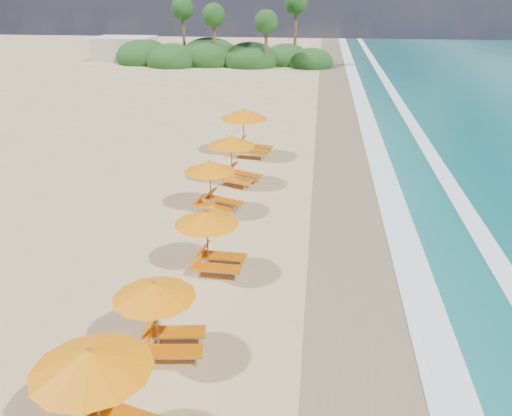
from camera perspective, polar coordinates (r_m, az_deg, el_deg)
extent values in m
plane|color=tan|center=(20.23, 0.00, -3.13)|extent=(160.00, 160.00, 0.00)
cube|color=olive|center=(20.19, 11.37, -3.65)|extent=(4.00, 160.00, 0.01)
cube|color=white|center=(20.38, 15.58, -3.74)|extent=(1.20, 160.00, 0.01)
cube|color=white|center=(21.08, 23.66, -4.01)|extent=(0.80, 160.00, 0.01)
cylinder|color=olive|center=(11.79, -16.63, -18.96)|extent=(0.06, 0.06, 2.36)
cone|color=orange|center=(11.17, -17.21, -15.18)|extent=(2.98, 2.98, 0.47)
sphere|color=olive|center=(11.02, -17.37, -14.10)|extent=(0.08, 0.08, 0.08)
cylinder|color=olive|center=(14.04, -10.57, -11.54)|extent=(0.05, 0.05, 2.04)
cone|color=orange|center=(13.59, -10.83, -8.58)|extent=(2.35, 2.35, 0.41)
sphere|color=olive|center=(13.47, -10.90, -7.76)|extent=(0.07, 0.07, 0.07)
cylinder|color=olive|center=(17.63, -5.20, -3.60)|extent=(0.05, 0.05, 2.07)
cone|color=orange|center=(17.26, -5.30, -1.04)|extent=(2.23, 2.23, 0.42)
sphere|color=olive|center=(17.17, -5.33, -0.33)|extent=(0.07, 0.07, 0.07)
cylinder|color=olive|center=(22.37, -4.89, 2.32)|extent=(0.05, 0.05, 2.10)
cone|color=orange|center=(22.08, -4.96, 4.43)|extent=(2.81, 2.81, 0.42)
sphere|color=olive|center=(22.01, -4.98, 5.01)|extent=(0.07, 0.07, 0.07)
cylinder|color=olive|center=(25.48, -2.60, 5.15)|extent=(0.06, 0.06, 2.25)
cone|color=orange|center=(25.21, -2.64, 7.18)|extent=(3.07, 3.07, 0.45)
sphere|color=olive|center=(25.14, -2.65, 7.73)|extent=(0.08, 0.08, 0.08)
cylinder|color=olive|center=(29.68, -1.33, 8.01)|extent=(0.06, 0.06, 2.54)
cone|color=orange|center=(29.43, -1.35, 10.00)|extent=(3.06, 3.06, 0.51)
sphere|color=olive|center=(29.36, -1.35, 10.53)|extent=(0.09, 0.09, 0.09)
ellipsoid|color=#163D14|center=(64.11, -0.59, 15.46)|extent=(6.40, 6.40, 4.16)
ellipsoid|color=#163D14|center=(65.90, -4.96, 15.65)|extent=(7.20, 7.20, 4.68)
ellipsoid|color=#163D14|center=(64.91, -8.90, 15.26)|extent=(6.00, 6.00, 3.90)
ellipsoid|color=#163D14|center=(65.72, 3.23, 15.54)|extent=(5.60, 5.60, 3.64)
ellipsoid|color=#163D14|center=(67.95, -11.83, 15.44)|extent=(6.60, 6.60, 4.29)
ellipsoid|color=#163D14|center=(63.62, 5.90, 15.16)|extent=(5.00, 5.00, 3.25)
cylinder|color=brown|center=(61.69, 1.08, 16.92)|extent=(0.36, 0.36, 5.00)
sphere|color=#163D14|center=(61.49, 1.10, 19.24)|extent=(2.60, 2.60, 2.60)
cylinder|color=brown|center=(63.52, -4.47, 17.30)|extent=(0.36, 0.36, 5.60)
sphere|color=#163D14|center=(63.32, -4.55, 19.82)|extent=(2.60, 2.60, 2.60)
cylinder|color=brown|center=(66.31, -7.70, 17.67)|extent=(0.36, 0.36, 6.20)
sphere|color=#163D14|center=(66.11, -7.85, 20.34)|extent=(2.60, 2.60, 2.60)
cylinder|color=brown|center=(65.36, 4.21, 17.99)|extent=(0.36, 0.36, 6.80)
sphere|color=#163D14|center=(65.16, 4.30, 20.97)|extent=(2.60, 2.60, 2.60)
cube|color=beige|center=(70.73, -13.77, 16.17)|extent=(7.00, 5.00, 2.80)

